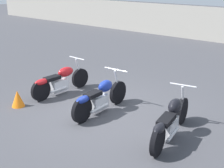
{
  "coord_description": "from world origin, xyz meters",
  "views": [
    {
      "loc": [
        4.78,
        -5.43,
        3.28
      ],
      "look_at": [
        0.0,
        0.39,
        0.65
      ],
      "focal_mm": 50.0,
      "sensor_mm": 36.0,
      "label": 1
    }
  ],
  "objects_px": {
    "motorcycle_slot_1": "(100,97)",
    "motorcycle_slot_2": "(171,120)",
    "motorcycle_slot_0": "(60,81)",
    "traffic_cone_far": "(18,99)"
  },
  "relations": [
    {
      "from": "motorcycle_slot_0",
      "to": "motorcycle_slot_2",
      "type": "distance_m",
      "value": 3.78
    },
    {
      "from": "motorcycle_slot_1",
      "to": "motorcycle_slot_2",
      "type": "bearing_deg",
      "value": -3.65
    },
    {
      "from": "motorcycle_slot_2",
      "to": "traffic_cone_far",
      "type": "height_order",
      "value": "motorcycle_slot_2"
    },
    {
      "from": "motorcycle_slot_0",
      "to": "motorcycle_slot_1",
      "type": "distance_m",
      "value": 1.78
    },
    {
      "from": "motorcycle_slot_1",
      "to": "traffic_cone_far",
      "type": "bearing_deg",
      "value": -153.78
    },
    {
      "from": "motorcycle_slot_0",
      "to": "motorcycle_slot_1",
      "type": "height_order",
      "value": "motorcycle_slot_1"
    },
    {
      "from": "motorcycle_slot_0",
      "to": "motorcycle_slot_2",
      "type": "bearing_deg",
      "value": -2.34
    },
    {
      "from": "motorcycle_slot_0",
      "to": "motorcycle_slot_2",
      "type": "xyz_separation_m",
      "value": [
        3.77,
        -0.29,
        0.02
      ]
    },
    {
      "from": "motorcycle_slot_0",
      "to": "traffic_cone_far",
      "type": "height_order",
      "value": "motorcycle_slot_0"
    },
    {
      "from": "motorcycle_slot_2",
      "to": "traffic_cone_far",
      "type": "bearing_deg",
      "value": -176.03
    }
  ]
}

